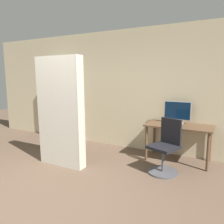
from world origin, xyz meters
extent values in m
plane|color=brown|center=(0.00, 0.00, 0.00)|extent=(16.00, 16.00, 0.00)
cube|color=#C6B793|center=(0.00, 2.95, 1.35)|extent=(8.00, 0.06, 2.70)
cube|color=brown|center=(1.45, 2.60, 0.71)|extent=(1.25, 0.64, 0.03)
cylinder|color=brown|center=(0.88, 2.34, 0.35)|extent=(0.05, 0.05, 0.70)
cylinder|color=brown|center=(2.01, 2.34, 0.35)|extent=(0.05, 0.05, 0.70)
cylinder|color=brown|center=(0.88, 2.86, 0.35)|extent=(0.05, 0.05, 0.70)
cylinder|color=brown|center=(2.01, 2.86, 0.35)|extent=(0.05, 0.05, 0.70)
cylinder|color=#B7B7BC|center=(1.37, 2.77, 0.74)|extent=(0.25, 0.25, 0.02)
cylinder|color=#B7B7BC|center=(1.37, 2.77, 0.78)|extent=(0.04, 0.04, 0.06)
cube|color=#B7B7BC|center=(1.37, 2.78, 0.98)|extent=(0.52, 0.02, 0.37)
cube|color=#0A1E38|center=(1.37, 2.77, 0.98)|extent=(0.50, 0.03, 0.34)
cylinder|color=#4C4C51|center=(1.34, 1.91, 0.01)|extent=(0.52, 0.52, 0.03)
cylinder|color=#4C4C51|center=(1.34, 1.91, 0.23)|extent=(0.05, 0.05, 0.40)
cube|color=black|center=(1.34, 1.91, 0.46)|extent=(0.57, 0.57, 0.05)
cube|color=black|center=(1.41, 2.09, 0.71)|extent=(0.38, 0.18, 0.45)
cube|color=beige|center=(-1.96, 2.77, 0.97)|extent=(0.02, 0.29, 1.95)
cube|color=beige|center=(-1.37, 2.77, 0.97)|extent=(0.02, 0.29, 1.95)
cube|color=beige|center=(-1.67, 2.91, 0.97)|extent=(0.62, 0.02, 1.95)
cube|color=beige|center=(-1.67, 2.77, 0.01)|extent=(0.58, 0.26, 0.02)
cube|color=beige|center=(-1.67, 2.77, 0.33)|extent=(0.58, 0.26, 0.02)
cube|color=beige|center=(-1.67, 2.77, 0.65)|extent=(0.58, 0.26, 0.02)
cube|color=beige|center=(-1.67, 2.77, 0.97)|extent=(0.58, 0.26, 0.02)
cube|color=beige|center=(-1.67, 2.77, 1.30)|extent=(0.58, 0.26, 0.02)
cube|color=beige|center=(-1.67, 2.77, 1.62)|extent=(0.58, 0.26, 0.02)
cube|color=beige|center=(-1.67, 2.77, 1.94)|extent=(0.58, 0.26, 0.02)
cube|color=#287A38|center=(-1.94, 2.76, 0.16)|extent=(0.02, 0.17, 0.28)
cube|color=red|center=(-1.91, 2.76, 0.14)|extent=(0.02, 0.18, 0.24)
cube|color=brown|center=(-1.88, 2.78, 0.12)|extent=(0.03, 0.18, 0.20)
cube|color=gold|center=(-1.84, 2.76, 0.13)|extent=(0.02, 0.17, 0.21)
cube|color=gold|center=(-1.81, 2.79, 0.12)|extent=(0.03, 0.17, 0.20)
cube|color=#7A2D84|center=(-1.93, 2.75, 0.47)|extent=(0.02, 0.17, 0.25)
cube|color=orange|center=(-1.91, 2.79, 0.45)|extent=(0.02, 0.14, 0.22)
cube|color=#232328|center=(-1.87, 2.75, 0.47)|extent=(0.03, 0.19, 0.26)
cube|color=#1E4C9E|center=(-1.84, 2.77, 0.46)|extent=(0.03, 0.19, 0.24)
cube|color=silver|center=(-1.80, 2.77, 0.45)|extent=(0.03, 0.17, 0.22)
cube|color=teal|center=(-1.77, 2.75, 0.45)|extent=(0.03, 0.16, 0.22)
cube|color=red|center=(-1.73, 2.77, 0.48)|extent=(0.03, 0.19, 0.28)
cube|color=brown|center=(-1.69, 2.75, 0.45)|extent=(0.03, 0.16, 0.21)
cube|color=#232328|center=(-1.94, 2.79, 0.76)|extent=(0.02, 0.19, 0.19)
cube|color=brown|center=(-1.91, 2.77, 0.77)|extent=(0.02, 0.19, 0.21)
cube|color=#287A38|center=(-1.88, 2.75, 0.77)|extent=(0.02, 0.19, 0.23)
cube|color=#1E4C9E|center=(-1.84, 2.73, 0.78)|extent=(0.04, 0.16, 0.23)
cube|color=brown|center=(-1.93, 2.77, 1.12)|extent=(0.03, 0.19, 0.28)
cube|color=#7A2D84|center=(-1.89, 2.73, 1.08)|extent=(0.02, 0.15, 0.20)
cube|color=#7A2D84|center=(-1.86, 2.76, 1.11)|extent=(0.02, 0.21, 0.25)
cube|color=#1E4C9E|center=(-1.84, 2.75, 1.08)|extent=(0.02, 0.18, 0.18)
cube|color=orange|center=(-1.80, 2.79, 1.10)|extent=(0.03, 0.20, 0.24)
cube|color=#7A2D84|center=(-1.76, 2.76, 1.11)|extent=(0.02, 0.16, 0.24)
cube|color=red|center=(-1.73, 2.76, 1.10)|extent=(0.02, 0.19, 0.23)
cube|color=#287A38|center=(-1.93, 2.77, 1.40)|extent=(0.03, 0.18, 0.19)
cube|color=orange|center=(-1.90, 2.73, 1.43)|extent=(0.02, 0.15, 0.25)
cube|color=teal|center=(-1.87, 2.74, 1.41)|extent=(0.02, 0.18, 0.20)
cube|color=#287A38|center=(-1.84, 2.76, 1.43)|extent=(0.03, 0.18, 0.24)
cube|color=orange|center=(-1.81, 2.77, 1.44)|extent=(0.03, 0.19, 0.26)
cube|color=#232328|center=(-1.77, 2.76, 1.44)|extent=(0.03, 0.21, 0.28)
cube|color=#287A38|center=(-1.74, 2.73, 1.40)|extent=(0.02, 0.18, 0.19)
cube|color=teal|center=(-1.71, 2.78, 1.41)|extent=(0.02, 0.19, 0.21)
cube|color=teal|center=(-1.69, 2.73, 1.42)|extent=(0.02, 0.17, 0.23)
cube|color=gold|center=(-1.93, 2.75, 1.76)|extent=(0.03, 0.15, 0.27)
cube|color=#287A38|center=(-1.89, 2.79, 1.73)|extent=(0.02, 0.19, 0.21)
cube|color=#232328|center=(-1.86, 2.74, 1.72)|extent=(0.03, 0.19, 0.20)
cube|color=red|center=(-1.83, 2.76, 1.74)|extent=(0.03, 0.21, 0.22)
cube|color=orange|center=(-1.79, 2.79, 1.76)|extent=(0.04, 0.20, 0.27)
cube|color=brown|center=(-1.75, 2.81, 1.74)|extent=(0.04, 0.16, 0.22)
cube|color=#7A2D84|center=(-1.71, 2.80, 1.76)|extent=(0.02, 0.19, 0.27)
cube|color=#287A38|center=(-1.68, 2.80, 1.75)|extent=(0.02, 0.19, 0.26)
cube|color=beige|center=(-0.44, 1.37, 1.01)|extent=(0.93, 0.22, 2.01)
cube|color=beige|center=(0.02, 1.37, 1.01)|extent=(0.01, 0.23, 1.97)
camera|label=1|loc=(2.24, -1.67, 1.64)|focal=35.00mm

